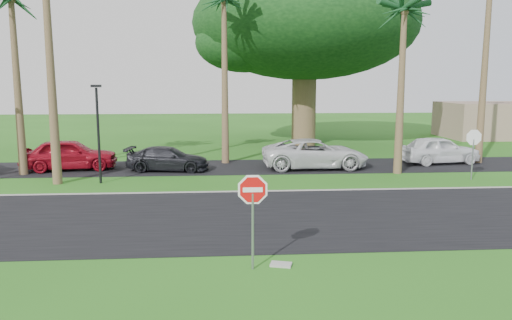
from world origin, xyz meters
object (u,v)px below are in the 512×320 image
Objects in this scene: car_pickup at (439,150)px; car_minivan at (315,154)px; stop_sign_far at (473,144)px; car_dark at (168,159)px; car_red at (70,155)px; stop_sign_near at (253,202)px.

car_minivan is at bearing 89.29° from car_pickup.
car_dark is at bearing -13.37° from stop_sign_far.
car_red is 1.13× the size of car_dark.
car_dark is 8.08m from car_minivan.
stop_sign_near is at bearing -159.21° from car_dark.
stop_sign_far is 0.45× the size of car_minivan.
stop_sign_far is 4.96m from car_pickup.
car_minivan is at bearing -99.69° from car_red.
car_minivan is 1.23× the size of car_pickup.
stop_sign_near is 15.91m from stop_sign_far.
car_minivan is at bearing 73.28° from stop_sign_near.
stop_sign_near reaches higher than car_pickup.
stop_sign_near reaches higher than car_dark.
stop_sign_near is 1.00× the size of stop_sign_far.
stop_sign_near is at bearing 43.73° from stop_sign_far.
car_pickup is (7.54, 1.06, -0.01)m from car_minivan.
stop_sign_near is at bearing 162.38° from car_minivan.
stop_sign_far is 0.55× the size of car_pickup.
stop_sign_far is at bearing -96.57° from car_dark.
car_red is 5.39m from car_dark.
stop_sign_far is 0.53× the size of car_red.
car_minivan is (-7.06, 3.78, -0.96)m from stop_sign_far.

